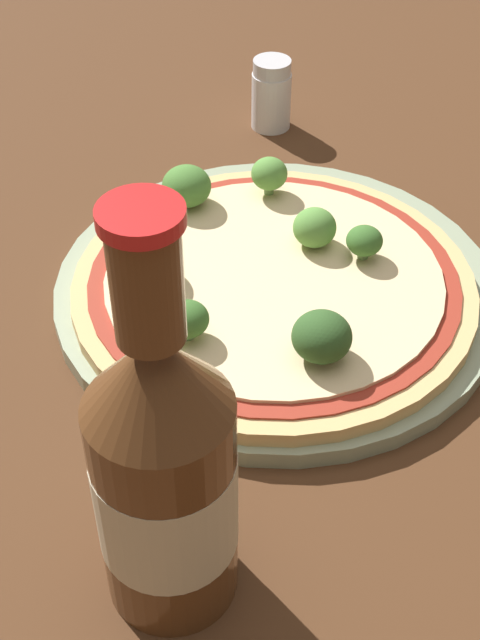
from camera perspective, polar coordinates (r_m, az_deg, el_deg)
ground_plane at (r=0.60m, az=1.86°, el=2.11°), size 3.00×3.00×0.00m
plate at (r=0.59m, az=1.98°, el=1.88°), size 0.29×0.29×0.01m
pizza at (r=0.57m, az=2.17°, el=2.29°), size 0.26×0.26×0.01m
broccoli_floret_0 at (r=0.52m, az=-3.38°, el=0.04°), size 0.03×0.03×0.02m
broccoli_floret_1 at (r=0.63m, az=-3.44°, el=8.54°), size 0.03×0.03×0.03m
broccoli_floret_2 at (r=0.64m, az=1.89°, el=9.32°), size 0.03×0.03×0.03m
broccoli_floret_3 at (r=0.59m, az=4.77°, el=5.94°), size 0.03×0.03×0.03m
broccoli_floret_4 at (r=0.51m, az=5.26°, el=-1.08°), size 0.03×0.03×0.03m
broccoli_floret_5 at (r=0.56m, az=-6.27°, el=4.36°), size 0.04×0.04×0.03m
broccoli_floret_6 at (r=0.58m, az=7.97°, el=5.02°), size 0.02×0.02×0.02m
beer_bottle at (r=0.39m, az=-4.88°, el=-9.74°), size 0.06×0.06×0.22m
pepper_shaker at (r=0.76m, az=2.02°, el=14.23°), size 0.03×0.03×0.06m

